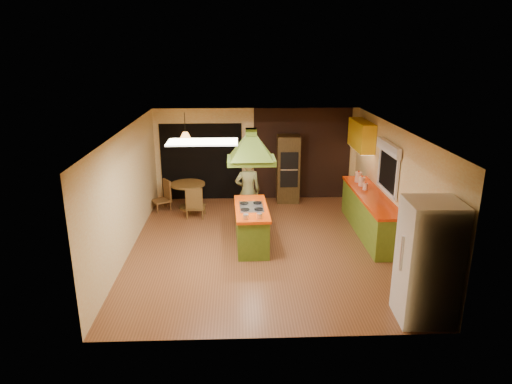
{
  "coord_description": "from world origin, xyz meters",
  "views": [
    {
      "loc": [
        -0.48,
        -8.91,
        4.02
      ],
      "look_at": [
        -0.13,
        0.15,
        1.15
      ],
      "focal_mm": 32.0,
      "sensor_mm": 36.0,
      "label": 1
    }
  ],
  "objects_px": {
    "wall_oven": "(288,169)",
    "dining_table": "(188,191)",
    "canister_large": "(358,177)",
    "refrigerator": "(428,262)",
    "kitchen_island": "(251,226)",
    "man": "(248,191)"
  },
  "relations": [
    {
      "from": "wall_oven",
      "to": "man",
      "type": "bearing_deg",
      "value": -122.09
    },
    {
      "from": "wall_oven",
      "to": "dining_table",
      "type": "height_order",
      "value": "wall_oven"
    },
    {
      "from": "kitchen_island",
      "to": "refrigerator",
      "type": "distance_m",
      "value": 3.89
    },
    {
      "from": "wall_oven",
      "to": "dining_table",
      "type": "bearing_deg",
      "value": -168.14
    },
    {
      "from": "refrigerator",
      "to": "wall_oven",
      "type": "bearing_deg",
      "value": 106.76
    },
    {
      "from": "kitchen_island",
      "to": "canister_large",
      "type": "bearing_deg",
      "value": 28.43
    },
    {
      "from": "kitchen_island",
      "to": "refrigerator",
      "type": "relative_size",
      "value": 0.89
    },
    {
      "from": "dining_table",
      "to": "refrigerator",
      "type": "bearing_deg",
      "value": -51.88
    },
    {
      "from": "dining_table",
      "to": "kitchen_island",
      "type": "bearing_deg",
      "value": -56.66
    },
    {
      "from": "canister_large",
      "to": "kitchen_island",
      "type": "bearing_deg",
      "value": -149.69
    },
    {
      "from": "kitchen_island",
      "to": "refrigerator",
      "type": "bearing_deg",
      "value": -50.2
    },
    {
      "from": "man",
      "to": "dining_table",
      "type": "xyz_separation_m",
      "value": [
        -1.53,
        1.21,
        -0.35
      ]
    },
    {
      "from": "canister_large",
      "to": "wall_oven",
      "type": "bearing_deg",
      "value": 138.97
    },
    {
      "from": "wall_oven",
      "to": "canister_large",
      "type": "xyz_separation_m",
      "value": [
        1.56,
        -1.36,
        0.13
      ]
    },
    {
      "from": "man",
      "to": "dining_table",
      "type": "bearing_deg",
      "value": -46.87
    },
    {
      "from": "dining_table",
      "to": "canister_large",
      "type": "bearing_deg",
      "value": -11.58
    },
    {
      "from": "canister_large",
      "to": "refrigerator",
      "type": "bearing_deg",
      "value": -90.93
    },
    {
      "from": "canister_large",
      "to": "man",
      "type": "bearing_deg",
      "value": -172.66
    },
    {
      "from": "wall_oven",
      "to": "dining_table",
      "type": "xyz_separation_m",
      "value": [
        -2.65,
        -0.49,
        -0.44
      ]
    },
    {
      "from": "dining_table",
      "to": "wall_oven",
      "type": "bearing_deg",
      "value": 10.54
    },
    {
      "from": "wall_oven",
      "to": "dining_table",
      "type": "distance_m",
      "value": 2.73
    },
    {
      "from": "kitchen_island",
      "to": "dining_table",
      "type": "distance_m",
      "value": 2.88
    }
  ]
}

